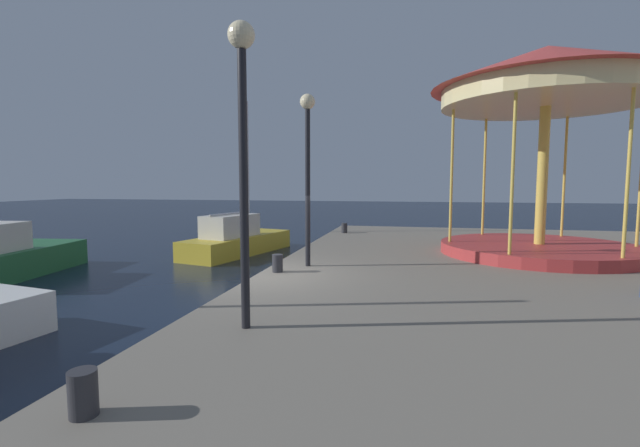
# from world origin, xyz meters

# --- Properties ---
(ground_plane) EXTENTS (120.00, 120.00, 0.00)m
(ground_plane) POSITION_xyz_m (0.00, 0.00, 0.00)
(ground_plane) COLOR black
(quay_dock) EXTENTS (14.38, 22.71, 0.80)m
(quay_dock) POSITION_xyz_m (7.19, 0.00, 0.40)
(quay_dock) COLOR gray
(quay_dock) RESTS_ON ground
(sailboat_yellow) EXTENTS (2.88, 5.57, 6.09)m
(sailboat_yellow) POSITION_xyz_m (-3.49, 6.96, 0.60)
(sailboat_yellow) COLOR gold
(sailboat_yellow) RESTS_ON ground
(carousel) EXTENTS (6.13, 6.13, 5.70)m
(carousel) POSITION_xyz_m (6.82, 4.16, 5.09)
(carousel) COLOR #B23333
(carousel) RESTS_ON quay_dock
(lamp_post_mid_promenade) EXTENTS (0.36, 0.36, 4.09)m
(lamp_post_mid_promenade) POSITION_xyz_m (1.11, -3.41, 3.62)
(lamp_post_mid_promenade) COLOR black
(lamp_post_mid_promenade) RESTS_ON quay_dock
(lamp_post_far_end) EXTENTS (0.36, 0.36, 4.08)m
(lamp_post_far_end) POSITION_xyz_m (0.87, 1.14, 3.61)
(lamp_post_far_end) COLOR black
(lamp_post_far_end) RESTS_ON quay_dock
(bollard_south) EXTENTS (0.24, 0.24, 0.40)m
(bollard_south) POSITION_xyz_m (0.63, 8.30, 1.00)
(bollard_south) COLOR #2D2D33
(bollard_south) RESTS_ON quay_dock
(bollard_north) EXTENTS (0.24, 0.24, 0.40)m
(bollard_north) POSITION_xyz_m (0.61, -5.84, 1.00)
(bollard_north) COLOR #2D2D33
(bollard_north) RESTS_ON quay_dock
(bollard_center) EXTENTS (0.24, 0.24, 0.40)m
(bollard_center) POSITION_xyz_m (0.38, 0.29, 1.00)
(bollard_center) COLOR #2D2D33
(bollard_center) RESTS_ON quay_dock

